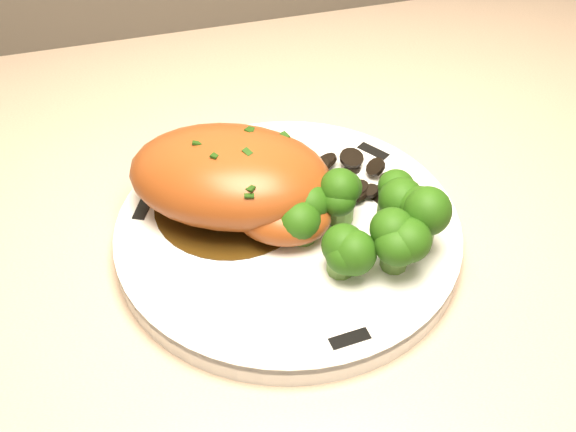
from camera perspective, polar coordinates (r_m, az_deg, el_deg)
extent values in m
cylinder|color=white|center=(0.57, 0.00, -1.37)|extent=(0.34, 0.34, 0.02)
cube|color=black|center=(0.64, 6.75, 5.08)|extent=(0.02, 0.03, 0.00)
cube|color=black|center=(0.59, -11.36, 0.64)|extent=(0.02, 0.03, 0.00)
cube|color=black|center=(0.50, 4.90, -9.66)|extent=(0.03, 0.01, 0.00)
cylinder|color=#362209|center=(0.59, -4.47, 0.93)|extent=(0.12, 0.12, 0.00)
ellipsoid|color=#944419|center=(0.56, -4.64, 3.22)|extent=(0.19, 0.16, 0.06)
ellipsoid|color=#944419|center=(0.55, -0.42, -0.02)|extent=(0.09, 0.08, 0.03)
cube|color=#18370B|center=(0.57, -9.42, 5.92)|extent=(0.01, 0.01, 0.00)
cube|color=#18370B|center=(0.56, -7.58, 6.10)|extent=(0.01, 0.01, 0.00)
cube|color=#18370B|center=(0.55, -5.67, 6.08)|extent=(0.01, 0.01, 0.00)
cube|color=#18370B|center=(0.55, -3.72, 5.91)|extent=(0.01, 0.01, 0.00)
cube|color=#18370B|center=(0.55, -1.74, 5.57)|extent=(0.01, 0.01, 0.00)
cube|color=#18370B|center=(0.55, 0.26, 5.03)|extent=(0.01, 0.01, 0.00)
cylinder|color=black|center=(0.61, 6.42, 3.09)|extent=(0.01, 0.01, 0.01)
cylinder|color=black|center=(0.61, 6.00, 3.70)|extent=(0.02, 0.02, 0.01)
cylinder|color=black|center=(0.62, 5.26, 4.17)|extent=(0.02, 0.02, 0.01)
cylinder|color=black|center=(0.62, 4.26, 3.87)|extent=(0.02, 0.02, 0.01)
cylinder|color=black|center=(0.62, 3.23, 3.98)|extent=(0.02, 0.02, 0.01)
cylinder|color=black|center=(0.61, 2.26, 3.91)|extent=(0.02, 0.02, 0.01)
cylinder|color=black|center=(0.61, 1.50, 3.11)|extent=(0.02, 0.02, 0.01)
cylinder|color=black|center=(0.60, 1.10, 2.82)|extent=(0.02, 0.02, 0.00)
cylinder|color=black|center=(0.59, 1.09, 2.53)|extent=(0.02, 0.02, 0.01)
cylinder|color=black|center=(0.59, 1.50, 1.69)|extent=(0.03, 0.02, 0.02)
cylinder|color=black|center=(0.59, 2.29, 1.60)|extent=(0.03, 0.03, 0.01)
cylinder|color=black|center=(0.58, 3.32, 1.70)|extent=(0.03, 0.03, 0.01)
cylinder|color=black|center=(0.59, 4.39, 1.40)|extent=(0.02, 0.02, 0.01)
cylinder|color=black|center=(0.59, 5.39, 1.89)|extent=(0.03, 0.03, 0.01)
cylinder|color=black|center=(0.60, 6.14, 2.51)|extent=(0.03, 0.03, 0.02)
cylinder|color=black|center=(0.61, 6.47, 2.60)|extent=(0.03, 0.03, 0.02)
cylinder|color=#5C8739|center=(0.55, 1.20, -0.83)|extent=(0.02, 0.02, 0.03)
sphere|color=#133407|center=(0.54, 1.22, 0.55)|extent=(0.03, 0.03, 0.03)
cylinder|color=#5C8739|center=(0.56, 4.19, 0.60)|extent=(0.02, 0.02, 0.03)
sphere|color=#133407|center=(0.55, 4.29, 1.97)|extent=(0.03, 0.03, 0.03)
cylinder|color=#5C8739|center=(0.56, 8.03, 0.09)|extent=(0.02, 0.02, 0.03)
sphere|color=#133407|center=(0.55, 8.21, 1.45)|extent=(0.03, 0.03, 0.03)
cylinder|color=#5C8739|center=(0.53, 4.20, -3.41)|extent=(0.02, 0.02, 0.03)
sphere|color=#133407|center=(0.51, 4.30, -2.04)|extent=(0.03, 0.03, 0.03)
cylinder|color=#5C8739|center=(0.53, 8.44, -2.98)|extent=(0.02, 0.02, 0.03)
sphere|color=#133407|center=(0.52, 8.64, -1.61)|extent=(0.03, 0.03, 0.03)
cylinder|color=#5C8739|center=(0.55, 10.51, -1.15)|extent=(0.02, 0.02, 0.03)
sphere|color=#133407|center=(0.54, 10.75, 0.20)|extent=(0.03, 0.03, 0.03)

